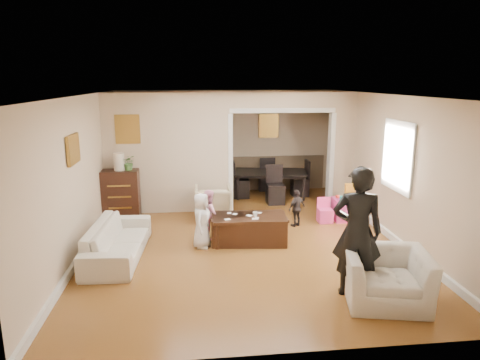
{
  "coord_description": "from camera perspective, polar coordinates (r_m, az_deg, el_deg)",
  "views": [
    {
      "loc": [
        -0.85,
        -7.47,
        2.86
      ],
      "look_at": [
        0.0,
        0.2,
        1.05
      ],
      "focal_mm": 32.14,
      "sensor_mm": 36.0,
      "label": 1
    }
  ],
  "objects": [
    {
      "name": "armchair_front",
      "position": [
        6.05,
        18.81,
        -12.12
      ],
      "size": [
        1.23,
        1.13,
        0.69
      ],
      "primitive_type": "imported",
      "rotation": [
        0.0,
        0.0,
        -0.21
      ],
      "color": "#EEE3CD",
      "rests_on": "ground"
    },
    {
      "name": "framed_art_sofa_wall",
      "position": [
        7.2,
        -21.27,
        3.83
      ],
      "size": [
        0.03,
        0.55,
        0.4
      ],
      "primitive_type": "cube",
      "color": "brown"
    },
    {
      "name": "cereal_box",
      "position": [
        9.24,
        14.35,
        -1.37
      ],
      "size": [
        0.2,
        0.08,
        0.3
      ],
      "primitive_type": "cube",
      "rotation": [
        0.0,
        0.0,
        -0.03
      ],
      "color": "yellow",
      "rests_on": "play_table"
    },
    {
      "name": "partition_right",
      "position": [
        9.97,
        13.27,
        3.84
      ],
      "size": [
        0.55,
        0.18,
        2.6
      ],
      "primitive_type": "cube",
      "color": "#C6AF90",
      "rests_on": "ground"
    },
    {
      "name": "dresser",
      "position": [
        9.34,
        -15.49,
        -1.84
      ],
      "size": [
        0.75,
        0.42,
        1.03
      ],
      "primitive_type": "cube",
      "color": "black",
      "rests_on": "ground"
    },
    {
      "name": "framed_art_alcove",
      "position": [
        11.15,
        3.83,
        7.19
      ],
      "size": [
        0.45,
        0.03,
        0.55
      ],
      "primitive_type": "cube",
      "color": "brown"
    },
    {
      "name": "partition_header",
      "position": [
        9.49,
        5.65,
        10.5
      ],
      "size": [
        2.22,
        0.18,
        0.35
      ],
      "primitive_type": "cube",
      "color": "#C6AF90",
      "rests_on": "partition_right"
    },
    {
      "name": "armchair_back",
      "position": [
        9.03,
        -3.59,
        -3.0
      ],
      "size": [
        0.76,
        0.78,
        0.69
      ],
      "primitive_type": "imported",
      "rotation": [
        0.0,
        0.0,
        3.12
      ],
      "color": "#C3B387",
      "rests_on": "ground"
    },
    {
      "name": "window_pane",
      "position": [
        8.04,
        20.27,
        2.99
      ],
      "size": [
        0.03,
        0.95,
        1.1
      ],
      "primitive_type": "cube",
      "color": "white",
      "rests_on": "ground"
    },
    {
      "name": "child_toddler",
      "position": [
        8.6,
        7.53,
        -3.72
      ],
      "size": [
        0.47,
        0.4,
        0.75
      ],
      "primitive_type": "imported",
      "rotation": [
        0.0,
        0.0,
        -2.55
      ],
      "color": "black",
      "rests_on": "ground"
    },
    {
      "name": "coffee_cup",
      "position": [
        7.63,
        2.03,
        -4.56
      ],
      "size": [
        0.1,
        0.1,
        0.09
      ],
      "primitive_type": "imported",
      "rotation": [
        0.0,
        0.0,
        -0.11
      ],
      "color": "white",
      "rests_on": "coffee_table"
    },
    {
      "name": "partition_left",
      "position": [
        9.42,
        -9.44,
        3.48
      ],
      "size": [
        2.75,
        0.18,
        2.6
      ],
      "primitive_type": "cube",
      "color": "#C6AF90",
      "rests_on": "ground"
    },
    {
      "name": "child_kneel_a",
      "position": [
        7.47,
        -5.12,
        -5.38
      ],
      "size": [
        0.43,
        0.54,
        0.97
      ],
      "primitive_type": "imported",
      "rotation": [
        0.0,
        0.0,
        1.29
      ],
      "color": "white",
      "rests_on": "ground"
    },
    {
      "name": "toy_block",
      "position": [
        9.21,
        12.86,
        -2.14
      ],
      "size": [
        0.09,
        0.08,
        0.05
      ],
      "primitive_type": "cube",
      "rotation": [
        0.0,
        0.0,
        0.32
      ],
      "color": "red",
      "rests_on": "play_table"
    },
    {
      "name": "sofa",
      "position": [
        7.39,
        -15.92,
        -7.69
      ],
      "size": [
        0.9,
        2.04,
        0.58
      ],
      "primitive_type": "imported",
      "rotation": [
        0.0,
        0.0,
        1.51
      ],
      "color": "#EEE3CD",
      "rests_on": "ground"
    },
    {
      "name": "table_lamp",
      "position": [
        9.19,
        -15.76,
        2.35
      ],
      "size": [
        0.22,
        0.22,
        0.36
      ],
      "primitive_type": "cylinder",
      "color": "beige",
      "rests_on": "dresser"
    },
    {
      "name": "coffee_table",
      "position": [
        7.75,
        1.22,
        -6.51
      ],
      "size": [
        1.38,
        0.79,
        0.49
      ],
      "primitive_type": "cube",
      "rotation": [
        0.0,
        0.0,
        -0.11
      ],
      "color": "#391D12",
      "rests_on": "ground"
    },
    {
      "name": "play_bowl",
      "position": [
        9.05,
        14.37,
        -2.49
      ],
      "size": [
        0.22,
        0.22,
        0.05
      ],
      "primitive_type": "imported",
      "rotation": [
        0.0,
        0.0,
        -0.03
      ],
      "color": "white",
      "rests_on": "play_table"
    },
    {
      "name": "child_kneel_b",
      "position": [
        7.91,
        -4.1,
        -4.52
      ],
      "size": [
        0.44,
        0.51,
        0.91
      ],
      "primitive_type": "imported",
      "rotation": [
        0.0,
        0.0,
        1.81
      ],
      "color": "pink",
      "rests_on": "ground"
    },
    {
      "name": "framed_art_partition",
      "position": [
        9.33,
        -14.7,
        6.55
      ],
      "size": [
        0.45,
        0.03,
        0.55
      ],
      "primitive_type": "cube",
      "color": "brown",
      "rests_on": "partition_left"
    },
    {
      "name": "play_table",
      "position": [
        9.21,
        13.73,
        -3.81
      ],
      "size": [
        0.48,
        0.48,
        0.45
      ],
      "primitive_type": "cube",
      "rotation": [
        0.0,
        0.0,
        -0.03
      ],
      "color": "#D53887",
      "rests_on": "ground"
    },
    {
      "name": "adult_person",
      "position": [
        5.92,
        15.27,
        -6.67
      ],
      "size": [
        0.74,
        0.59,
        1.79
      ],
      "primitive_type": "imported",
      "rotation": [
        0.0,
        0.0,
        2.87
      ],
      "color": "black",
      "rests_on": "ground"
    },
    {
      "name": "cyan_cup",
      "position": [
        9.06,
        13.33,
        -2.33
      ],
      "size": [
        0.08,
        0.08,
        0.08
      ],
      "primitive_type": "cylinder",
      "color": "#2AC3D3",
      "rests_on": "play_table"
    },
    {
      "name": "dining_table",
      "position": [
        10.75,
        4.06,
        -0.55
      ],
      "size": [
        1.9,
        1.25,
        0.62
      ],
      "primitive_type": "imported",
      "rotation": [
        0.0,
        0.0,
        -0.15
      ],
      "color": "black",
      "rests_on": "ground"
    },
    {
      "name": "craft_papers",
      "position": [
        7.65,
        0.56,
        -4.82
      ],
      "size": [
        0.72,
        0.47,
        0.0
      ],
      "color": "white",
      "rests_on": "coffee_table"
    },
    {
      "name": "floor",
      "position": [
        8.05,
        0.16,
        -7.62
      ],
      "size": [
        7.0,
        7.0,
        0.0
      ],
      "primitive_type": "plane",
      "color": "#935C26",
      "rests_on": "ground"
    },
    {
      "name": "potted_plant",
      "position": [
        9.17,
        -14.51,
        2.26
      ],
      "size": [
        0.28,
        0.25,
        0.32
      ],
      "primitive_type": "imported",
      "color": "#467433",
      "rests_on": "dresser"
    }
  ]
}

